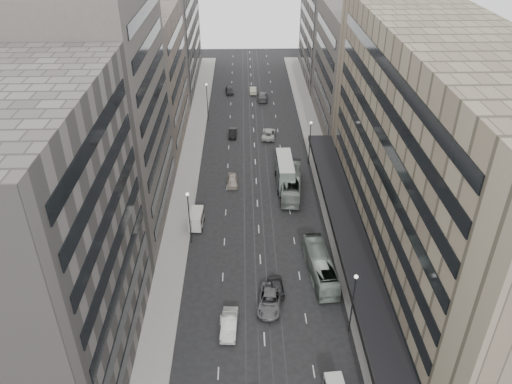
{
  "coord_description": "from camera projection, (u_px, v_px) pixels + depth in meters",
  "views": [
    {
      "loc": [
        -1.94,
        -44.83,
        43.49
      ],
      "look_at": [
        -0.38,
        15.81,
        5.94
      ],
      "focal_mm": 35.0,
      "sensor_mm": 36.0,
      "label": 1
    }
  ],
  "objects": [
    {
      "name": "department_store",
      "position": [
        437.0,
        160.0,
        60.44
      ],
      "size": [
        19.2,
        60.0,
        30.0
      ],
      "color": "gray",
      "rests_on": "ground"
    },
    {
      "name": "ground",
      "position": [
        262.0,
        301.0,
        61.04
      ],
      "size": [
        220.0,
        220.0,
        0.0
      ],
      "primitive_type": "plane",
      "color": "black",
      "rests_on": "ground"
    },
    {
      "name": "sidewalk_right",
      "position": [
        319.0,
        157.0,
        93.14
      ],
      "size": [
        4.0,
        125.0,
        0.15
      ],
      "primitive_type": "cube",
      "color": "gray",
      "rests_on": "ground"
    },
    {
      "name": "building_left_b",
      "position": [
        100.0,
        113.0,
        67.77
      ],
      "size": [
        15.0,
        26.0,
        34.0
      ],
      "primitive_type": "cube",
      "color": "#534C48",
      "rests_on": "ground"
    },
    {
      "name": "sedan_9",
      "position": [
        253.0,
        90.0,
        121.3
      ],
      "size": [
        1.65,
        4.63,
        1.52
      ],
      "primitive_type": "imported",
      "rotation": [
        0.0,
        0.0,
        3.13
      ],
      "color": "#B4AD95",
      "rests_on": "ground"
    },
    {
      "name": "building_left_c",
      "position": [
        139.0,
        79.0,
        93.09
      ],
      "size": [
        15.0,
        28.0,
        25.0
      ],
      "primitive_type": "cube",
      "color": "gray",
      "rests_on": "ground"
    },
    {
      "name": "sedan_3",
      "position": [
        276.0,
        286.0,
        62.38
      ],
      "size": [
        2.21,
        4.71,
        1.33
      ],
      "primitive_type": "imported",
      "rotation": [
        0.0,
        0.0,
        3.22
      ],
      "color": "black",
      "rests_on": "ground"
    },
    {
      "name": "bus_near",
      "position": [
        320.0,
        266.0,
        64.3
      ],
      "size": [
        3.58,
        11.38,
        3.12
      ],
      "primitive_type": "imported",
      "rotation": [
        0.0,
        0.0,
        3.23
      ],
      "color": "gray",
      "rests_on": "ground"
    },
    {
      "name": "sedan_6",
      "position": [
        269.0,
        134.0,
        100.09
      ],
      "size": [
        3.21,
        5.89,
        1.57
      ],
      "primitive_type": "imported",
      "rotation": [
        0.0,
        0.0,
        3.03
      ],
      "color": "#B5B5B0",
      "rests_on": "ground"
    },
    {
      "name": "building_left_a",
      "position": [
        34.0,
        247.0,
        45.88
      ],
      "size": [
        15.0,
        28.0,
        30.0
      ],
      "primitive_type": "cube",
      "color": "slate",
      "rests_on": "ground"
    },
    {
      "name": "building_right_mid",
      "position": [
        361.0,
        69.0,
        99.39
      ],
      "size": [
        15.0,
        28.0,
        24.0
      ],
      "primitive_type": "cube",
      "color": "#534C48",
      "rests_on": "ground"
    },
    {
      "name": "sedan_8",
      "position": [
        229.0,
        90.0,
        121.29
      ],
      "size": [
        2.28,
        4.61,
        1.51
      ],
      "primitive_type": "imported",
      "rotation": [
        0.0,
        0.0,
        0.11
      ],
      "color": "#2B2B2E",
      "rests_on": "ground"
    },
    {
      "name": "sedan_5",
      "position": [
        233.0,
        133.0,
        100.56
      ],
      "size": [
        1.58,
        4.31,
        1.41
      ],
      "primitive_type": "imported",
      "rotation": [
        0.0,
        0.0,
        -0.02
      ],
      "color": "black",
      "rests_on": "ground"
    },
    {
      "name": "sedan_2",
      "position": [
        270.0,
        300.0,
        59.98
      ],
      "size": [
        3.49,
        6.29,
        1.67
      ],
      "primitive_type": "imported",
      "rotation": [
        0.0,
        0.0,
        -0.12
      ],
      "color": "#5B5B5E",
      "rests_on": "ground"
    },
    {
      "name": "sedan_1",
      "position": [
        229.0,
        324.0,
        56.73
      ],
      "size": [
        2.06,
        5.12,
        1.65
      ],
      "primitive_type": "imported",
      "rotation": [
        0.0,
        0.0,
        -0.06
      ],
      "color": "beige",
      "rests_on": "ground"
    },
    {
      "name": "lamp_left_far",
      "position": [
        207.0,
        98.0,
        104.84
      ],
      "size": [
        0.44,
        0.44,
        8.32
      ],
      "color": "#262628",
      "rests_on": "ground"
    },
    {
      "name": "sedan_7",
      "position": [
        263.0,
        96.0,
        117.53
      ],
      "size": [
        2.79,
        6.01,
        1.7
      ],
      "primitive_type": "imported",
      "rotation": [
        0.0,
        0.0,
        3.07
      ],
      "color": "#535356",
      "rests_on": "ground"
    },
    {
      "name": "sedan_4",
      "position": [
        232.0,
        181.0,
        84.31
      ],
      "size": [
        1.92,
        4.57,
        1.55
      ],
      "primitive_type": "imported",
      "rotation": [
        0.0,
        0.0,
        0.02
      ],
      "color": "#A79A8A",
      "rests_on": "ground"
    },
    {
      "name": "panel_van",
      "position": [
        196.0,
        219.0,
        73.6
      ],
      "size": [
        2.17,
        4.12,
        2.54
      ],
      "rotation": [
        0.0,
        0.0,
        -0.05
      ],
      "color": "beige",
      "rests_on": "ground"
    },
    {
      "name": "building_left_d",
      "position": [
        162.0,
        27.0,
        120.35
      ],
      "size": [
        15.0,
        38.0,
        28.0
      ],
      "primitive_type": "cube",
      "color": "slate",
      "rests_on": "ground"
    },
    {
      "name": "lamp_right_near",
      "position": [
        353.0,
        297.0,
        54.26
      ],
      "size": [
        0.44,
        0.44,
        8.32
      ],
      "color": "#262628",
      "rests_on": "ground"
    },
    {
      "name": "lamp_right_far",
      "position": [
        310.0,
        138.0,
        88.26
      ],
      "size": [
        0.44,
        0.44,
        8.32
      ],
      "color": "#262628",
      "rests_on": "ground"
    },
    {
      "name": "sidewalk_left",
      "position": [
        191.0,
        158.0,
        92.61
      ],
      "size": [
        4.0,
        125.0,
        0.15
      ],
      "primitive_type": "cube",
      "color": "gray",
      "rests_on": "ground"
    },
    {
      "name": "building_right_far",
      "position": [
        337.0,
        23.0,
        123.84
      ],
      "size": [
        15.0,
        32.0,
        28.0
      ],
      "primitive_type": "cube",
      "color": "slate",
      "rests_on": "ground"
    },
    {
      "name": "double_decker",
      "position": [
        285.0,
        172.0,
        83.22
      ],
      "size": [
        2.8,
        8.85,
        4.83
      ],
      "rotation": [
        0.0,
        0.0,
        0.01
      ],
      "color": "slate",
      "rests_on": "ground"
    },
    {
      "name": "lamp_left_near",
      "position": [
        189.0,
        212.0,
        68.29
      ],
      "size": [
        0.44,
        0.44,
        8.32
      ],
      "color": "#262628",
      "rests_on": "ground"
    },
    {
      "name": "bus_far",
      "position": [
        292.0,
        183.0,
        81.84
      ],
      "size": [
        4.32,
        12.57,
        3.43
      ],
      "primitive_type": "imported",
      "rotation": [
        0.0,
        0.0,
        3.02
      ],
      "color": "#929D95",
      "rests_on": "ground"
    }
  ]
}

